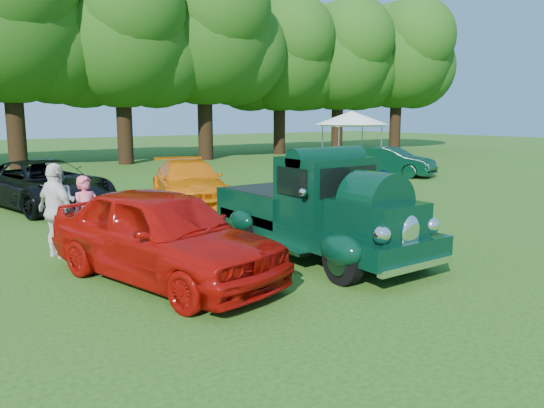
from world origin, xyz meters
TOP-DOWN VIEW (x-y plane):
  - ground at (0.00, 0.00)m, footprint 120.00×120.00m
  - hero_pickup at (0.78, 0.43)m, footprint 2.46×5.29m
  - red_convertible at (-2.57, 0.67)m, footprint 3.13×5.20m
  - back_car_black at (-2.60, 9.55)m, footprint 3.67×5.85m
  - back_car_orange at (1.43, 7.70)m, footprint 3.31×5.28m
  - back_car_blue at (8.28, 7.48)m, footprint 2.58×4.57m
  - back_car_green at (12.87, 9.48)m, footprint 2.85×4.40m
  - spectator_pink at (-3.12, 3.30)m, footprint 0.68×0.52m
  - spectator_grey at (-3.12, 5.54)m, footprint 0.98×0.96m
  - spectator_white at (-3.71, 3.35)m, footprint 0.82×1.23m
  - canopy_tent at (14.87, 14.29)m, footprint 5.28×5.28m
  - tree_line at (-1.02, 23.49)m, footprint 63.52×11.10m

SIDE VIEW (x-z plane):
  - ground at x=0.00m, z-range 0.00..0.00m
  - back_car_green at x=12.87m, z-range 0.00..1.37m
  - back_car_orange at x=1.43m, z-range 0.00..1.43m
  - back_car_blue at x=8.28m, z-range 0.00..1.47m
  - back_car_black at x=-2.60m, z-range 0.00..1.51m
  - spectator_grey at x=-3.12m, z-range 0.00..1.60m
  - spectator_pink at x=-3.12m, z-range 0.00..1.65m
  - red_convertible at x=-2.57m, z-range 0.00..1.66m
  - hero_pickup at x=0.78m, z-range -0.14..1.93m
  - spectator_white at x=-3.71m, z-range 0.00..1.95m
  - canopy_tent at x=14.87m, z-range 1.14..4.22m
  - tree_line at x=-1.02m, z-range 1.28..13.63m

